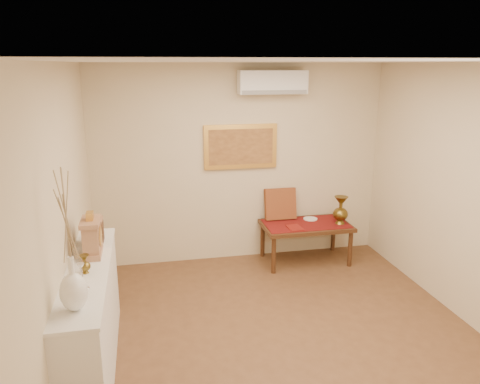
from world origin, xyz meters
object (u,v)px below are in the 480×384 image
object	(u,v)px
mantel_clock	(92,237)
wooden_chest	(95,231)
white_vase	(69,243)
display_ledge	(92,319)
brass_urn_tall	(341,207)
low_table	(306,228)

from	to	relation	value
mantel_clock	wooden_chest	world-z (taller)	mantel_clock
white_vase	display_ledge	xyz separation A→B (m)	(0.01, 0.72, -1.00)
brass_urn_tall	low_table	bearing A→B (deg)	167.98
low_table	white_vase	bearing A→B (deg)	-135.82
white_vase	display_ledge	distance (m)	1.24
white_vase	mantel_clock	world-z (taller)	white_vase
brass_urn_tall	display_ledge	world-z (taller)	brass_urn_tall
white_vase	wooden_chest	world-z (taller)	white_vase
mantel_clock	low_table	bearing A→B (deg)	30.83
display_ledge	low_table	world-z (taller)	display_ledge
brass_urn_tall	wooden_chest	distance (m)	3.34
white_vase	mantel_clock	xyz separation A→B (m)	(0.03, 1.02, -0.34)
display_ledge	low_table	distance (m)	3.27
white_vase	brass_urn_tall	size ratio (longest dim) A/B	2.21
brass_urn_tall	wooden_chest	world-z (taller)	wooden_chest
brass_urn_tall	wooden_chest	size ratio (longest dim) A/B	1.91
brass_urn_tall	low_table	xyz separation A→B (m)	(-0.46, 0.10, -0.31)
white_vase	mantel_clock	bearing A→B (deg)	88.16
display_ledge	mantel_clock	world-z (taller)	mantel_clock
mantel_clock	wooden_chest	xyz separation A→B (m)	(-0.00, 0.30, -0.05)
brass_urn_tall	low_table	size ratio (longest dim) A/B	0.39
display_ledge	brass_urn_tall	bearing A→B (deg)	29.66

